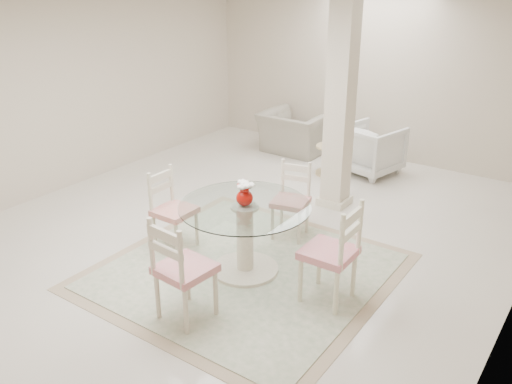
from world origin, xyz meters
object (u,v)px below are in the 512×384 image
Objects in this scene: dining_chair_east at (336,247)px; side_table at (330,161)px; recliner_taupe at (295,132)px; armchair_white at (371,149)px; dining_chair_west at (170,204)px; dining_chair_south at (179,264)px; dining_chair_north at (292,194)px; dining_table at (245,239)px; column at (340,107)px; red_vase at (245,193)px.

dining_chair_east is 2.51× the size of side_table.
recliner_taupe is 1.50m from armchair_white.
dining_chair_south reaches higher than dining_chair_west.
dining_chair_north is 1.42m from dining_chair_west.
dining_table reaches higher than recliner_taupe.
dining_chair_west is 1.44m from dining_chair_south.
column is 1.61m from side_table.
dining_chair_north is at bearing 105.84° from armchair_white.
recliner_taupe is at bearing 148.46° from side_table.
dining_chair_north is 2.17× the size of side_table.
column is 1.71m from armchair_white.
column is 2.33m from dining_table.
side_table is (-0.63, 3.09, -0.70)m from red_vase.
column is 2.71× the size of dining_chair_north.
side_table is at bearing 55.40° from armchair_white.
side_table is (-0.47, -0.43, -0.17)m from armchair_white.
dining_chair_east is 4.55m from recliner_taupe.
column reaches higher than dining_chair_east.
dining_table is at bearing -88.94° from column.
armchair_white is at bearing 173.08° from recliner_taupe.
armchair_white is (-0.12, 1.40, -0.97)m from column.
column is at bearing 91.14° from red_vase.
dining_chair_north is 0.97× the size of dining_chair_west.
dining_chair_east is 1.38× the size of armchair_white.
dining_chair_south is (0.03, -1.02, 0.21)m from dining_table.
recliner_taupe is (-1.64, 3.71, -0.56)m from red_vase.
red_vase is 0.23× the size of dining_chair_south.
armchair_white is (0.86, 3.55, -0.16)m from dining_chair_west.
dining_chair_west is at bearing -97.06° from side_table.
dining_table is at bearing -87.77° from dining_chair_west.
dining_chair_west is at bearing -178.33° from red_vase.
column reaches higher than dining_chair_south.
recliner_taupe is 1.28× the size of armchair_white.
red_vase is 1.07m from dining_chair_south.
dining_chair_south is at bearing -101.32° from dining_chair_north.
dining_chair_west is at bearing -88.71° from dining_chair_east.
red_vase is (0.04, -2.12, -0.44)m from column.
red_vase is 0.25× the size of dining_chair_west.
column is 2.63× the size of dining_chair_west.
column is at bearing -153.53° from dining_chair_east.
armchair_white is 1.82× the size of side_table.
column reaches higher than recliner_taupe.
red_vase is at bearing -33.69° from dining_table.
dining_chair_south is 4.55m from armchair_white.
dining_chair_west is at bearing 99.94° from recliner_taupe.
dining_chair_west reaches higher than recliner_taupe.
dining_chair_west is (-0.97, -1.04, 0.02)m from dining_chair_north.
dining_table is 1.03m from dining_chair_west.
red_vase is at bearing -88.86° from column.
dining_chair_east is (1.06, -2.09, -0.74)m from column.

